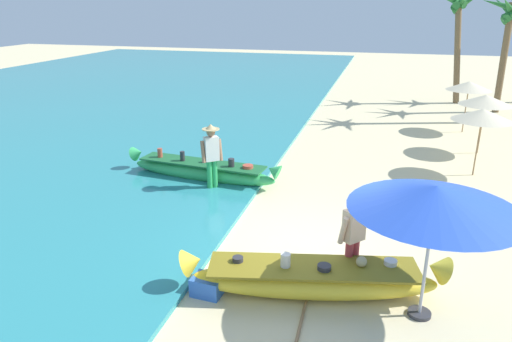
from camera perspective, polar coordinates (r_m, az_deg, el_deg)
ground_plane at (r=9.49m, az=6.43°, el=-9.61°), size 80.00×80.00×0.00m
sea at (r=22.51m, az=-26.84°, el=5.88°), size 24.00×56.00×0.10m
boat_yellow_foreground at (r=8.08m, az=6.90°, el=-12.86°), size 4.43×1.65×0.84m
boat_green_midground at (r=12.95m, az=-6.51°, el=0.06°), size 4.55×1.11×0.84m
person_vendor_hatted at (r=11.99m, az=-5.41°, el=2.18°), size 0.55×0.51×1.79m
person_tourist_customer at (r=8.22m, az=11.71°, el=-7.61°), size 0.51×0.54×1.62m
patio_umbrella_large at (r=7.21m, az=20.91°, el=-3.11°), size 2.50×2.50×2.18m
parasol_row_0 at (r=14.30m, az=25.76°, el=6.15°), size 1.60×1.60×1.91m
parasol_row_1 at (r=16.58m, az=26.08°, el=7.74°), size 1.60×1.60×1.91m
parasol_row_2 at (r=19.19m, az=24.41°, el=9.38°), size 1.60×1.60×1.91m
palm_tree_mid_cluster at (r=23.36m, az=28.45°, el=15.84°), size 2.51×2.37×4.96m
palm_tree_far_behind at (r=24.69m, az=23.23°, el=17.17°), size 2.34×2.77×5.24m
cooler_box at (r=8.16m, az=-5.89°, el=-13.63°), size 0.53×0.44×0.32m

